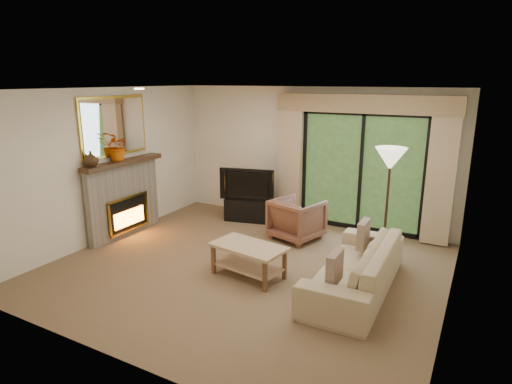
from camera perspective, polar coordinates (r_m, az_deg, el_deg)
The scene contains 22 objects.
floor at distance 6.51m, azimuth -1.28°, elevation -10.01°, with size 5.50×5.50×0.00m, color brown.
ceiling at distance 5.90m, azimuth -1.43°, elevation 13.54°, with size 5.50×5.50×0.00m, color white.
wall_back at distance 8.29m, azimuth 7.30°, elevation 4.77°, with size 5.00×5.00×0.00m, color silver.
wall_front at distance 4.19m, azimuth -18.70°, elevation -6.00°, with size 5.00×5.00×0.00m, color silver.
wall_left at distance 7.79m, azimuth -19.22°, elevation 3.40°, with size 5.00×5.00×0.00m, color silver.
wall_right at distance 5.32m, azimuth 25.33°, elevation -2.28°, with size 5.00×5.00×0.00m, color silver.
fireplace at distance 7.97m, azimuth -17.21°, elevation -0.73°, with size 0.24×1.70×1.37m, color gray, non-canonical shape.
mirror at distance 7.80m, azimuth -18.37°, elevation 8.34°, with size 0.07×1.45×1.02m, color gold, non-canonical shape.
sliding_door at distance 7.98m, azimuth 13.82°, elevation 2.60°, with size 2.26×0.10×2.16m, color black, non-canonical shape.
curtain_left at distance 8.30m, azimuth 4.62°, elevation 4.14°, with size 0.45×0.18×2.35m, color tan.
curtain_right at distance 7.64m, azimuth 23.46°, elevation 2.02°, with size 0.45×0.18×2.35m, color tan.
cornice at distance 7.74m, azimuth 14.21°, elevation 11.34°, with size 3.20×0.24×0.32m, color #9E7D57.
media_console at distance 8.51m, azimuth -1.03°, elevation -2.32°, with size 0.89×0.40×0.45m, color black.
tv at distance 8.36m, azimuth -1.05°, elevation 1.18°, with size 1.08×0.14×0.62m, color black.
armchair at distance 7.52m, azimuth 5.46°, elevation -3.62°, with size 0.77×0.80×0.72m, color brown.
sofa at distance 5.89m, azimuth 13.07°, elevation -9.65°, with size 2.25×0.88×0.66m, color tan.
pillow_near at distance 5.25m, azimuth 10.45°, elevation -9.94°, with size 0.10×0.40×0.40m, color #513528.
pillow_far at distance 6.41m, azimuth 14.13°, elevation -5.48°, with size 0.11×0.40×0.40m, color #513528.
coffee_table at distance 6.15m, azimuth -1.00°, elevation -9.15°, with size 1.04×0.57×0.47m, color tan, non-canonical shape.
floor_lamp at distance 6.86m, azimuth 17.05°, elevation -1.55°, with size 0.47×0.47×1.75m, color #FFF4CD, non-canonical shape.
vase at distance 7.36m, azimuth -21.16°, elevation 4.15°, with size 0.24×0.24×0.25m, color #362313.
branches at distance 7.73m, azimuth -17.95°, elevation 5.79°, with size 0.44×0.38×0.49m, color #CE5907.
Camera 1 is at (2.94, -5.12, 2.74)m, focal length 30.00 mm.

